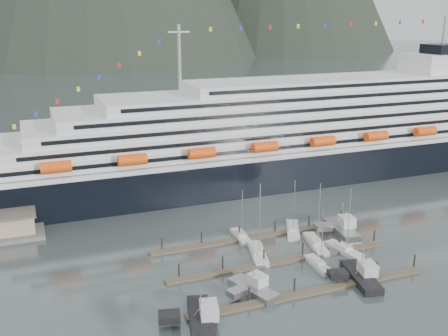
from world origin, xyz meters
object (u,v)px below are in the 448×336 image
(sailboat_f, at_px, (241,237))
(trawler_a, at_px, (200,319))
(sailboat_c, at_px, (318,265))
(trawler_e, at_px, (341,228))
(cruise_ship, at_px, (305,138))
(sailboat_g, at_px, (293,230))
(trawler_d, at_px, (360,276))
(sailboat_b, at_px, (258,254))
(trawler_b, at_px, (253,288))
(sailboat_d, at_px, (316,244))
(sailboat_h, at_px, (344,250))

(sailboat_f, relative_size, trawler_a, 0.87)
(sailboat_c, xyz_separation_m, trawler_e, (13.91, 13.25, 0.58))
(cruise_ship, height_order, trawler_e, cruise_ship)
(sailboat_g, distance_m, trawler_d, 25.04)
(sailboat_f, relative_size, trawler_e, 0.96)
(sailboat_c, distance_m, sailboat_f, 20.65)
(sailboat_b, distance_m, trawler_d, 21.61)
(cruise_ship, height_order, trawler_b, cruise_ship)
(sailboat_c, height_order, sailboat_d, sailboat_d)
(sailboat_c, xyz_separation_m, sailboat_h, (8.58, 3.98, 0.04))
(sailboat_f, height_order, trawler_d, sailboat_f)
(sailboat_b, xyz_separation_m, trawler_a, (-19.44, -19.45, 0.48))
(sailboat_c, relative_size, trawler_d, 0.99)
(cruise_ship, bearing_deg, trawler_b, -126.46)
(trawler_d, bearing_deg, sailboat_h, -7.49)
(cruise_ship, relative_size, sailboat_d, 13.72)
(sailboat_d, xyz_separation_m, trawler_a, (-33.29, -19.35, 0.51))
(trawler_a, bearing_deg, sailboat_d, -46.34)
(sailboat_h, distance_m, trawler_e, 10.70)
(sailboat_f, distance_m, sailboat_h, 22.94)
(trawler_a, bearing_deg, trawler_e, -47.31)
(cruise_ship, height_order, sailboat_h, cruise_ship)
(sailboat_c, bearing_deg, sailboat_d, -24.84)
(sailboat_b, bearing_deg, sailboat_h, -90.42)
(cruise_ship, xyz_separation_m, sailboat_c, (-28.47, -56.33, -11.63))
(cruise_ship, relative_size, sailboat_f, 17.10)
(sailboat_b, relative_size, sailboat_f, 1.38)
(sailboat_d, distance_m, trawler_d, 16.54)
(cruise_ship, height_order, trawler_d, cruise_ship)
(sailboat_c, relative_size, trawler_b, 1.15)
(sailboat_g, bearing_deg, sailboat_c, -165.47)
(trawler_d, bearing_deg, trawler_b, 93.14)
(sailboat_h, relative_size, trawler_e, 1.18)
(cruise_ship, distance_m, trawler_e, 46.80)
(sailboat_f, bearing_deg, cruise_ship, -41.73)
(sailboat_d, xyz_separation_m, trawler_b, (-21.13, -13.39, 0.46))
(sailboat_b, relative_size, sailboat_d, 1.10)
(sailboat_d, height_order, sailboat_h, sailboat_d)
(sailboat_g, xyz_separation_m, trawler_a, (-32.24, -27.84, 0.52))
(sailboat_c, xyz_separation_m, trawler_b, (-16.55, -4.61, 0.48))
(cruise_ship, distance_m, trawler_a, 88.70)
(sailboat_c, distance_m, sailboat_g, 17.63)
(sailboat_g, distance_m, trawler_a, 42.60)
(sailboat_b, distance_m, trawler_b, 15.34)
(trawler_b, relative_size, trawler_d, 0.87)
(trawler_d, distance_m, trawler_e, 23.01)
(sailboat_f, bearing_deg, sailboat_g, -92.37)
(sailboat_g, bearing_deg, sailboat_b, 149.33)
(sailboat_b, xyz_separation_m, sailboat_f, (0.09, 9.62, -0.05))
(sailboat_d, height_order, trawler_d, sailboat_d)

